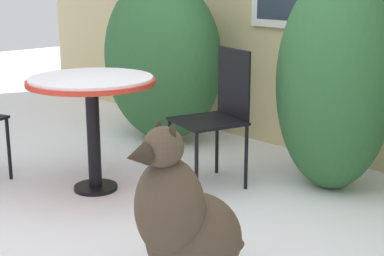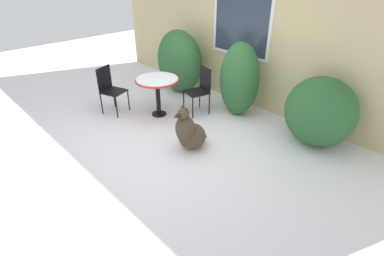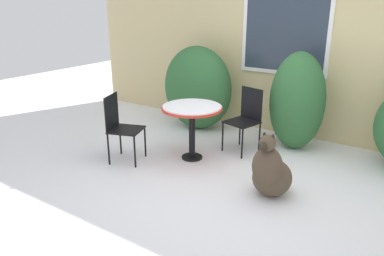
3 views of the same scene
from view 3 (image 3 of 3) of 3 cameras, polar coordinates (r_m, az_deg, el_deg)
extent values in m
plane|color=white|center=(4.43, 5.22, -9.03)|extent=(16.00, 16.00, 0.00)
cube|color=#D1BC84|center=(5.98, 16.09, 11.80)|extent=(8.00, 0.06, 2.79)
cube|color=white|center=(5.99, 14.05, 14.88)|extent=(1.38, 0.04, 1.46)
cube|color=#2D3847|center=(5.97, 13.99, 14.87)|extent=(1.26, 0.01, 1.34)
ellipsoid|color=#2D6033|center=(6.20, 0.82, 6.10)|extent=(1.21, 0.76, 1.37)
ellipsoid|color=#2D6033|center=(5.51, 15.71, 3.91)|extent=(0.79, 0.65, 1.41)
cylinder|color=black|center=(5.18, 0.00, -4.46)|extent=(0.28, 0.28, 0.03)
cylinder|color=black|center=(5.05, 0.00, -0.81)|extent=(0.08, 0.08, 0.68)
cylinder|color=red|center=(4.94, 0.00, 3.04)|extent=(0.81, 0.81, 0.03)
cylinder|color=white|center=(4.93, 0.00, 3.30)|extent=(0.78, 0.78, 0.02)
cube|color=black|center=(5.30, 7.58, 0.88)|extent=(0.49, 0.49, 0.02)
cube|color=black|center=(5.38, 9.06, 3.70)|extent=(0.36, 0.11, 0.45)
cylinder|color=black|center=(5.36, 4.69, -1.34)|extent=(0.02, 0.02, 0.43)
cylinder|color=black|center=(5.13, 7.65, -2.42)|extent=(0.02, 0.02, 0.43)
cylinder|color=black|center=(5.62, 7.31, -0.46)|extent=(0.02, 0.02, 0.43)
cylinder|color=black|center=(5.40, 10.24, -1.44)|extent=(0.02, 0.02, 0.43)
cube|color=black|center=(5.03, -9.98, -0.27)|extent=(0.52, 0.52, 0.02)
cube|color=black|center=(5.04, -12.16, 2.46)|extent=(0.14, 0.36, 0.45)
cylinder|color=black|center=(4.88, -8.71, -3.63)|extent=(0.02, 0.02, 0.43)
cylinder|color=black|center=(5.20, -7.15, -2.11)|extent=(0.02, 0.02, 0.43)
cylinder|color=black|center=(5.03, -12.60, -3.18)|extent=(0.02, 0.02, 0.43)
cylinder|color=black|center=(5.34, -10.86, -1.74)|extent=(0.02, 0.02, 0.43)
ellipsoid|color=#4C3D2D|center=(4.28, 12.09, -7.38)|extent=(0.47, 0.48, 0.42)
ellipsoid|color=#4C3D2D|center=(4.09, 11.39, -5.82)|extent=(0.36, 0.33, 0.46)
sphere|color=#4C3D2D|center=(3.96, 11.46, -2.27)|extent=(0.18, 0.18, 0.18)
cone|color=#2D241B|center=(3.85, 10.51, -3.02)|extent=(0.11, 0.10, 0.10)
ellipsoid|color=#2D241B|center=(3.97, 10.99, -1.15)|extent=(0.04, 0.03, 0.08)
ellipsoid|color=#2D241B|center=(3.92, 12.24, -1.46)|extent=(0.04, 0.03, 0.08)
ellipsoid|color=#4C3D2D|center=(4.49, 13.23, -7.73)|extent=(0.11, 0.21, 0.08)
camera|label=1|loc=(2.09, 43.59, -6.67)|focal=55.00mm
camera|label=2|loc=(1.88, 104.03, 14.37)|focal=28.00mm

